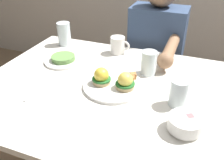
{
  "coord_description": "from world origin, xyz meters",
  "views": [
    {
      "loc": [
        0.33,
        -0.85,
        1.33
      ],
      "look_at": [
        0.0,
        0.0,
        0.78
      ],
      "focal_mm": 39.08,
      "sensor_mm": 36.0,
      "label": 1
    }
  ],
  "objects_px": {
    "water_glass_far": "(149,64)",
    "diner_person": "(155,54)",
    "eggs_benedict_plate": "(113,83)",
    "side_plate": "(63,60)",
    "fruit_bowl": "(185,124)",
    "coffee_mug": "(118,45)",
    "water_glass_near": "(178,94)",
    "dining_table": "(111,107)",
    "water_glass_extra": "(64,35)",
    "fork": "(35,89)"
  },
  "relations": [
    {
      "from": "coffee_mug",
      "to": "fork",
      "type": "height_order",
      "value": "coffee_mug"
    },
    {
      "from": "side_plate",
      "to": "diner_person",
      "type": "xyz_separation_m",
      "value": [
        0.4,
        0.46,
        -0.1
      ]
    },
    {
      "from": "water_glass_far",
      "to": "water_glass_extra",
      "type": "relative_size",
      "value": 0.85
    },
    {
      "from": "eggs_benedict_plate",
      "to": "fork",
      "type": "relative_size",
      "value": 1.73
    },
    {
      "from": "eggs_benedict_plate",
      "to": "fork",
      "type": "bearing_deg",
      "value": -155.7
    },
    {
      "from": "eggs_benedict_plate",
      "to": "side_plate",
      "type": "height_order",
      "value": "eggs_benedict_plate"
    },
    {
      "from": "water_glass_far",
      "to": "side_plate",
      "type": "distance_m",
      "value": 0.45
    },
    {
      "from": "eggs_benedict_plate",
      "to": "water_glass_far",
      "type": "relative_size",
      "value": 2.31
    },
    {
      "from": "dining_table",
      "to": "side_plate",
      "type": "xyz_separation_m",
      "value": [
        -0.33,
        0.14,
        0.12
      ]
    },
    {
      "from": "fork",
      "to": "water_glass_near",
      "type": "relative_size",
      "value": 1.4
    },
    {
      "from": "water_glass_far",
      "to": "water_glass_extra",
      "type": "xyz_separation_m",
      "value": [
        -0.56,
        0.17,
        0.01
      ]
    },
    {
      "from": "coffee_mug",
      "to": "eggs_benedict_plate",
      "type": "bearing_deg",
      "value": -73.32
    },
    {
      "from": "water_glass_near",
      "to": "water_glass_extra",
      "type": "bearing_deg",
      "value": 152.88
    },
    {
      "from": "eggs_benedict_plate",
      "to": "fruit_bowl",
      "type": "xyz_separation_m",
      "value": [
        0.33,
        -0.17,
        0.0
      ]
    },
    {
      "from": "fork",
      "to": "dining_table",
      "type": "bearing_deg",
      "value": 24.22
    },
    {
      "from": "dining_table",
      "to": "eggs_benedict_plate",
      "type": "relative_size",
      "value": 4.44
    },
    {
      "from": "water_glass_far",
      "to": "fruit_bowl",
      "type": "bearing_deg",
      "value": -58.27
    },
    {
      "from": "fruit_bowl",
      "to": "fork",
      "type": "bearing_deg",
      "value": 177.68
    },
    {
      "from": "eggs_benedict_plate",
      "to": "water_glass_near",
      "type": "height_order",
      "value": "water_glass_near"
    },
    {
      "from": "fork",
      "to": "fruit_bowl",
      "type": "bearing_deg",
      "value": -2.32
    },
    {
      "from": "eggs_benedict_plate",
      "to": "diner_person",
      "type": "distance_m",
      "value": 0.61
    },
    {
      "from": "water_glass_near",
      "to": "eggs_benedict_plate",
      "type": "bearing_deg",
      "value": 174.71
    },
    {
      "from": "fork",
      "to": "water_glass_far",
      "type": "height_order",
      "value": "water_glass_far"
    },
    {
      "from": "water_glass_near",
      "to": "water_glass_extra",
      "type": "distance_m",
      "value": 0.82
    },
    {
      "from": "coffee_mug",
      "to": "water_glass_far",
      "type": "height_order",
      "value": "water_glass_far"
    },
    {
      "from": "water_glass_near",
      "to": "diner_person",
      "type": "relative_size",
      "value": 0.1
    },
    {
      "from": "eggs_benedict_plate",
      "to": "side_plate",
      "type": "xyz_separation_m",
      "value": [
        -0.34,
        0.14,
        -0.01
      ]
    },
    {
      "from": "fork",
      "to": "diner_person",
      "type": "height_order",
      "value": "diner_person"
    },
    {
      "from": "coffee_mug",
      "to": "side_plate",
      "type": "bearing_deg",
      "value": -137.67
    },
    {
      "from": "coffee_mug",
      "to": "fork",
      "type": "bearing_deg",
      "value": -113.09
    },
    {
      "from": "fruit_bowl",
      "to": "coffee_mug",
      "type": "xyz_separation_m",
      "value": [
        -0.43,
        0.52,
        0.02
      ]
    },
    {
      "from": "water_glass_extra",
      "to": "side_plate",
      "type": "distance_m",
      "value": 0.24
    },
    {
      "from": "dining_table",
      "to": "diner_person",
      "type": "distance_m",
      "value": 0.61
    },
    {
      "from": "fruit_bowl",
      "to": "water_glass_near",
      "type": "xyz_separation_m",
      "value": [
        -0.05,
        0.14,
        0.02
      ]
    },
    {
      "from": "coffee_mug",
      "to": "water_glass_extra",
      "type": "xyz_separation_m",
      "value": [
        -0.34,
        -0.0,
        0.01
      ]
    },
    {
      "from": "water_glass_far",
      "to": "side_plate",
      "type": "height_order",
      "value": "water_glass_far"
    },
    {
      "from": "coffee_mug",
      "to": "diner_person",
      "type": "distance_m",
      "value": 0.33
    },
    {
      "from": "water_glass_far",
      "to": "water_glass_extra",
      "type": "bearing_deg",
      "value": 163.11
    },
    {
      "from": "fruit_bowl",
      "to": "side_plate",
      "type": "bearing_deg",
      "value": 155.1
    },
    {
      "from": "dining_table",
      "to": "coffee_mug",
      "type": "xyz_separation_m",
      "value": [
        -0.1,
        0.35,
        0.16
      ]
    },
    {
      "from": "coffee_mug",
      "to": "water_glass_extra",
      "type": "height_order",
      "value": "water_glass_extra"
    },
    {
      "from": "water_glass_near",
      "to": "side_plate",
      "type": "xyz_separation_m",
      "value": [
        -0.62,
        0.17,
        -0.04
      ]
    },
    {
      "from": "coffee_mug",
      "to": "side_plate",
      "type": "distance_m",
      "value": 0.31
    },
    {
      "from": "dining_table",
      "to": "water_glass_extra",
      "type": "distance_m",
      "value": 0.59
    },
    {
      "from": "water_glass_far",
      "to": "diner_person",
      "type": "relative_size",
      "value": 0.1
    },
    {
      "from": "dining_table",
      "to": "water_glass_near",
      "type": "height_order",
      "value": "water_glass_near"
    },
    {
      "from": "water_glass_far",
      "to": "diner_person",
      "type": "bearing_deg",
      "value": 96.48
    },
    {
      "from": "eggs_benedict_plate",
      "to": "side_plate",
      "type": "distance_m",
      "value": 0.36
    },
    {
      "from": "water_glass_extra",
      "to": "fruit_bowl",
      "type": "bearing_deg",
      "value": -33.63
    },
    {
      "from": "water_glass_far",
      "to": "diner_person",
      "type": "distance_m",
      "value": 0.45
    }
  ]
}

